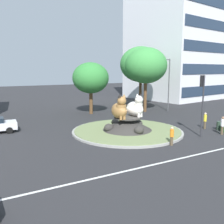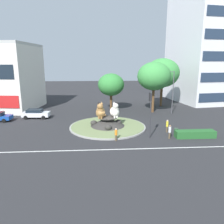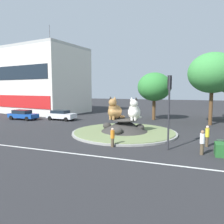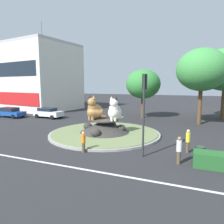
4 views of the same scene
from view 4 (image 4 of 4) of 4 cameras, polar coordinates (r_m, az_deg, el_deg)
ground_plane at (r=20.66m, az=-2.05°, el=-6.26°), size 160.00×160.00×0.00m
lane_centreline at (r=13.81m, az=-16.48°, el=-13.85°), size 112.00×0.20×0.01m
roundabout_island at (r=20.54m, az=-2.05°, el=-4.83°), size 11.09×11.09×1.52m
cat_statue_tabby at (r=20.45m, az=-4.96°, el=0.44°), size 1.68×2.43×2.44m
cat_statue_white at (r=19.89m, az=0.79°, el=0.19°), size 1.65×2.53×2.37m
traffic_light_mast at (r=13.90m, az=9.04°, el=3.29°), size 0.34×0.46×5.72m
shophouse_block at (r=46.70m, az=-22.83°, el=8.95°), size 22.65×14.45×17.66m
second_tree_near_tower at (r=30.56m, az=8.77°, el=7.77°), size 5.08×5.08×7.23m
third_tree_left at (r=27.59m, az=24.03°, el=10.80°), size 6.13×6.13×9.41m
pedestrian_white_shirt at (r=13.62m, az=18.38°, el=-9.99°), size 0.33×0.33×1.78m
pedestrian_orange_shirt at (r=15.24m, az=-8.07°, el=-8.23°), size 0.33×0.33×1.58m
pedestrian_yellow_shirt at (r=15.99m, az=20.63°, el=-7.48°), size 0.31×0.31×1.75m
sedan_on_far_lane at (r=31.85m, az=-17.55°, el=-0.16°), size 4.58×2.25×1.51m
parked_car_right at (r=34.75m, az=-26.80°, el=-0.02°), size 4.81×2.13×1.51m
litter_bin at (r=15.06m, az=23.73°, el=-10.55°), size 0.56×0.56×0.90m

